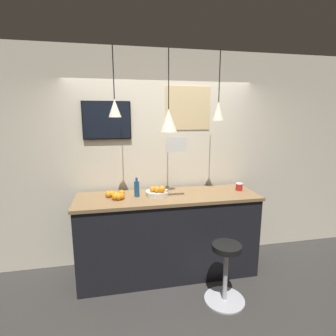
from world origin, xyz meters
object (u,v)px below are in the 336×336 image
(fruit_bowl, at_px, (157,192))
(juice_bottle, at_px, (137,189))
(mounted_tv, at_px, (107,120))
(spread_jar, at_px, (239,187))
(bar_stool, at_px, (226,268))

(fruit_bowl, xyz_separation_m, juice_bottle, (-0.25, 0.01, 0.06))
(juice_bottle, xyz_separation_m, mounted_tv, (-0.33, 0.37, 0.82))
(fruit_bowl, xyz_separation_m, spread_jar, (1.11, 0.01, 0.00))
(fruit_bowl, bearing_deg, mounted_tv, 146.56)
(bar_stool, height_order, fruit_bowl, fruit_bowl)
(fruit_bowl, bearing_deg, juice_bottle, 176.70)
(bar_stool, distance_m, spread_jar, 1.10)
(bar_stool, bearing_deg, fruit_bowl, 133.68)
(spread_jar, xyz_separation_m, mounted_tv, (-1.70, 0.37, 0.87))
(mounted_tv, bearing_deg, fruit_bowl, -33.44)
(bar_stool, xyz_separation_m, juice_bottle, (-0.90, 0.69, 0.77))
(juice_bottle, bearing_deg, spread_jar, 0.00)
(bar_stool, xyz_separation_m, spread_jar, (0.46, 0.69, 0.72))
(spread_jar, bearing_deg, mounted_tv, 167.60)
(juice_bottle, distance_m, spread_jar, 1.36)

